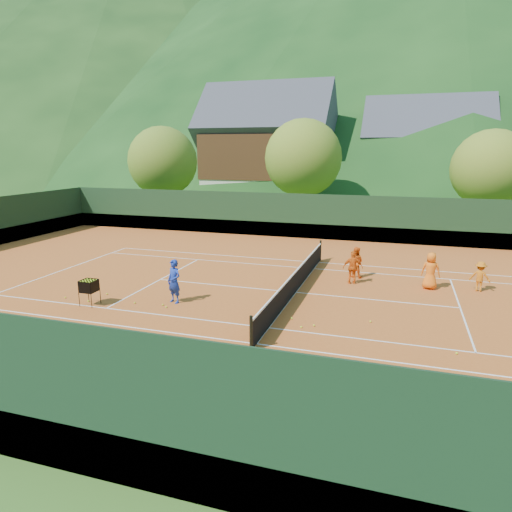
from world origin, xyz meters
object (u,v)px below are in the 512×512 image
(coach, at_px, (174,281))
(ball_hopper, at_px, (89,286))
(student_c, at_px, (431,271))
(student_d, at_px, (480,276))
(tennis_net, at_px, (296,281))
(student_a, at_px, (356,262))
(student_b, at_px, (353,267))
(chalet_left, at_px, (268,152))
(chalet_mid, at_px, (424,158))

(coach, distance_m, ball_hopper, 3.24)
(student_c, xyz_separation_m, student_d, (1.99, 0.29, -0.16))
(tennis_net, bearing_deg, student_d, 19.03)
(student_a, xyz_separation_m, student_c, (3.24, -0.91, 0.08))
(tennis_net, relative_size, ball_hopper, 12.07)
(student_a, height_order, ball_hopper, student_a)
(student_a, relative_size, student_d, 1.13)
(student_b, relative_size, chalet_left, 0.11)
(student_c, distance_m, ball_hopper, 14.06)
(tennis_net, relative_size, chalet_mid, 0.95)
(ball_hopper, bearing_deg, tennis_net, 28.82)
(chalet_left, height_order, chalet_mid, chalet_left)
(coach, bearing_deg, ball_hopper, -136.56)
(chalet_left, bearing_deg, student_b, -66.55)
(student_c, bearing_deg, student_b, 11.29)
(student_d, xyz_separation_m, tennis_net, (-7.38, -2.54, -0.14))
(student_c, height_order, chalet_mid, chalet_mid)
(student_d, bearing_deg, student_b, 20.45)
(coach, distance_m, student_b, 7.95)
(coach, height_order, student_d, coach)
(coach, relative_size, student_b, 1.16)
(ball_hopper, height_order, chalet_mid, chalet_mid)
(student_d, height_order, chalet_mid, chalet_mid)
(student_d, height_order, chalet_left, chalet_left)
(student_a, xyz_separation_m, chalet_left, (-12.15, 26.84, 4.90))
(coach, distance_m, student_a, 8.67)
(chalet_left, relative_size, chalet_mid, 1.09)
(coach, bearing_deg, chalet_left, 120.42)
(student_d, distance_m, chalet_left, 32.87)
(coach, height_order, chalet_left, chalet_left)
(student_c, xyz_separation_m, tennis_net, (-5.39, -2.25, -0.31))
(student_a, height_order, student_c, student_c)
(student_c, bearing_deg, ball_hopper, 33.86)
(coach, bearing_deg, tennis_net, 53.00)
(student_b, height_order, ball_hopper, student_b)
(tennis_net, height_order, ball_hopper, tennis_net)
(student_b, relative_size, tennis_net, 0.12)
(student_a, relative_size, student_b, 0.98)
(student_a, height_order, tennis_net, student_a)
(student_b, bearing_deg, ball_hopper, 21.25)
(student_c, bearing_deg, chalet_mid, -83.51)
(coach, xyz_separation_m, chalet_left, (-5.76, 32.71, 4.76))
(student_d, relative_size, ball_hopper, 1.28)
(tennis_net, bearing_deg, chalet_mid, 79.99)
(student_b, relative_size, student_c, 0.92)
(coach, distance_m, chalet_left, 33.55)
(coach, relative_size, student_a, 1.19)
(student_a, distance_m, student_b, 1.12)
(student_c, relative_size, chalet_left, 0.12)
(ball_hopper, bearing_deg, student_d, 24.06)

